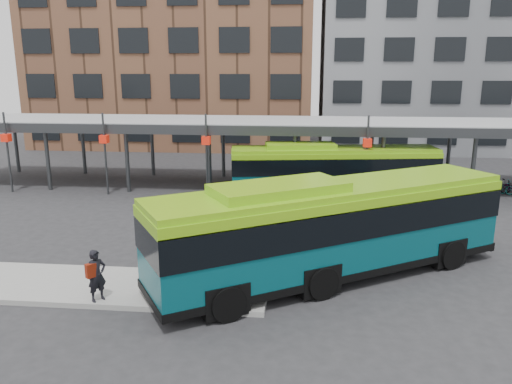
# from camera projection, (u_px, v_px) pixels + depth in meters

# --- Properties ---
(ground) EXTENTS (120.00, 120.00, 0.00)m
(ground) POSITION_uv_depth(u_px,v_px,m) (235.00, 260.00, 19.39)
(ground) COLOR #28282B
(ground) RESTS_ON ground
(boarding_island) EXTENTS (14.00, 3.00, 0.18)m
(boarding_island) POSITION_uv_depth(u_px,v_px,m) (63.00, 284.00, 17.00)
(boarding_island) COLOR gray
(boarding_island) RESTS_ON ground
(canopy) EXTENTS (40.00, 6.53, 4.80)m
(canopy) POSITION_uv_depth(u_px,v_px,m) (263.00, 124.00, 30.90)
(canopy) COLOR #999B9E
(canopy) RESTS_ON ground
(building_brick) EXTENTS (26.00, 14.00, 22.00)m
(building_brick) POSITION_uv_depth(u_px,v_px,m) (178.00, 30.00, 48.64)
(building_brick) COLOR brown
(building_brick) RESTS_ON ground
(building_grey) EXTENTS (24.00, 14.00, 20.00)m
(building_grey) POSITION_uv_depth(u_px,v_px,m) (452.00, 39.00, 46.37)
(building_grey) COLOR slate
(building_grey) RESTS_ON ground
(bus_front) EXTENTS (12.71, 9.38, 3.65)m
(bus_front) POSITION_uv_depth(u_px,v_px,m) (332.00, 226.00, 17.40)
(bus_front) COLOR #074852
(bus_front) RESTS_ON ground
(bus_rear) EXTENTS (11.85, 4.18, 3.20)m
(bus_rear) POSITION_uv_depth(u_px,v_px,m) (333.00, 170.00, 28.40)
(bus_rear) COLOR #074852
(bus_rear) RESTS_ON ground
(pedestrian) EXTENTS (0.69, 0.72, 1.66)m
(pedestrian) POSITION_uv_depth(u_px,v_px,m) (96.00, 275.00, 15.44)
(pedestrian) COLOR black
(pedestrian) RESTS_ON boarding_island
(bike_rack) EXTENTS (7.63, 1.44, 1.02)m
(bike_rack) POSITION_uv_depth(u_px,v_px,m) (496.00, 187.00, 29.55)
(bike_rack) COLOR slate
(bike_rack) RESTS_ON ground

